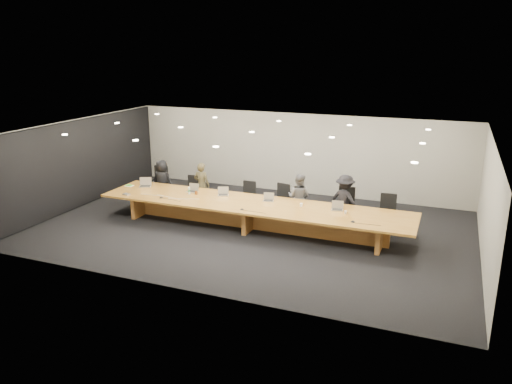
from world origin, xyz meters
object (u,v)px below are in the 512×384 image
chair_left (193,191)px  person_b (202,185)px  laptop_d (268,197)px  chair_mid_left (247,197)px  person_c (299,197)px  chair_right (344,206)px  chair_far_right (387,213)px  laptop_e (337,206)px  person_a (162,181)px  laptop_a (145,182)px  amber_mug (196,193)px  paper_cup_far (345,212)px  mic_left (161,197)px  chair_mid_right (280,201)px  conference_table (252,211)px  laptop_b (192,188)px  mic_right (353,221)px  laptop_c (223,191)px  av_box (126,194)px  mic_center (242,209)px  chair_far_left (158,183)px  water_bottle (189,191)px  paper_cup_near (301,205)px  person_d (345,200)px

chair_left → person_b: 0.43m
chair_left → laptop_d: (2.93, -0.90, 0.37)m
chair_mid_left → person_c: (1.70, -0.10, 0.22)m
chair_right → chair_left: bearing=-178.5°
chair_far_right → laptop_e: size_ratio=3.43×
person_a → laptop_a: 0.92m
laptop_d → amber_mug: (-2.23, -0.17, -0.06)m
paper_cup_far → chair_mid_left: bearing=160.6°
chair_left → mic_left: (-0.07, -1.77, 0.27)m
chair_mid_right → laptop_a: size_ratio=2.80×
person_c → amber_mug: person_c is taller
conference_table → laptop_b: size_ratio=28.07×
conference_table → mic_right: mic_right is taller
chair_left → laptop_a: 1.56m
laptop_c → laptop_e: size_ratio=1.01×
laptop_d → av_box: laptop_d is taller
laptop_c → mic_center: (1.05, -1.02, -0.11)m
chair_far_left → laptop_d: bearing=-15.5°
water_bottle → mic_center: (2.05, -0.76, -0.09)m
person_b → person_c: person_b is taller
person_b → paper_cup_near: person_b is taller
chair_left → laptop_c: laptop_c is taller
chair_right → person_a: size_ratio=0.80×
chair_mid_right → person_c: person_c is taller
chair_mid_right → laptop_e: 2.21m
chair_mid_right → person_d: size_ratio=0.68×
chair_far_left → water_bottle: size_ratio=5.58×
conference_table → chair_far_right: chair_far_right is taller
laptop_b → laptop_e: laptop_b is taller
chair_far_left → amber_mug: bearing=-31.8°
laptop_a → paper_cup_far: size_ratio=4.61×
conference_table → av_box: av_box is taller
paper_cup_far → mic_right: (0.31, -0.56, -0.02)m
chair_mid_left → laptop_c: bearing=-116.0°
laptop_a → av_box: laptop_a is taller
laptop_d → av_box: size_ratio=1.51×
mic_center → laptop_e: bearing=20.8°
person_d → water_bottle: size_ratio=7.18×
chair_left → person_c: person_c is taller
laptop_a → laptop_e: size_ratio=1.18×
laptop_b → person_c: bearing=14.0°
laptop_c → amber_mug: size_ratio=3.03×
mic_left → mic_right: size_ratio=0.98×
chair_left → av_box: size_ratio=5.09×
person_a → mic_left: (1.06, -1.75, 0.05)m
mic_center → av_box: bearing=179.7°
chair_right → water_bottle: size_ratio=5.41×
person_d → av_box: bearing=38.3°
laptop_c → mic_left: size_ratio=2.63×
laptop_a → mic_left: size_ratio=3.05×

